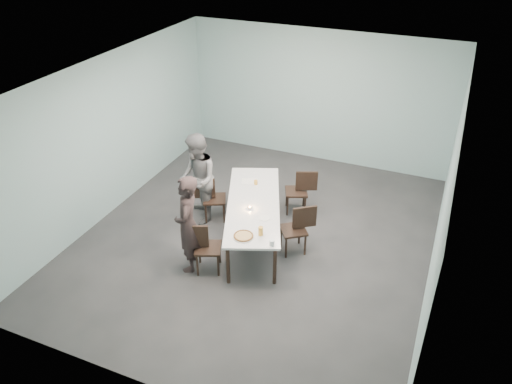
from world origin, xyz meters
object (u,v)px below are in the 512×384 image
at_px(chair_near_left, 203,245).
at_px(water_tumbler, 272,243).
at_px(pizza, 243,236).
at_px(diner_near, 188,224).
at_px(tealight, 250,208).
at_px(diner_far, 197,179).
at_px(side_plate, 265,218).
at_px(chair_near_right, 298,226).
at_px(beer_glass, 261,231).
at_px(chair_far_left, 210,196).
at_px(amber_tumbler, 256,182).
at_px(chair_far_right, 300,188).
at_px(table, 253,206).

height_order(chair_near_left, water_tumbler, chair_near_left).
bearing_deg(pizza, diner_near, -170.57).
bearing_deg(tealight, pizza, -73.67).
height_order(diner_far, tealight, diner_far).
height_order(pizza, side_plate, pizza).
xyz_separation_m(chair_near_right, water_tumbler, (-0.10, -0.99, 0.29)).
relative_size(chair_near_left, beer_glass, 5.80).
bearing_deg(diner_far, chair_far_left, 80.57).
xyz_separation_m(diner_far, pizza, (1.45, -1.17, -0.11)).
height_order(chair_near_right, tealight, chair_near_right).
xyz_separation_m(chair_far_left, amber_tumbler, (0.79, 0.34, 0.29)).
distance_m(chair_far_right, beer_glass, 2.06).
xyz_separation_m(chair_far_right, diner_far, (-1.68, -1.02, 0.37)).
bearing_deg(table, side_plate, -45.63).
bearing_deg(side_plate, chair_near_left, -135.80).
xyz_separation_m(chair_near_left, diner_near, (-0.25, -0.01, 0.35)).
xyz_separation_m(chair_far_left, tealight, (1.03, -0.48, 0.27)).
height_order(chair_near_left, chair_far_right, same).
bearing_deg(water_tumbler, beer_glass, 145.32).
relative_size(diner_far, side_plate, 9.71).
bearing_deg(chair_far_left, side_plate, -51.23).
distance_m(chair_near_right, beer_glass, 0.94).
distance_m(tealight, amber_tumbler, 0.86).
bearing_deg(amber_tumbler, table, -70.84).
distance_m(chair_near_left, chair_far_right, 2.49).
height_order(chair_near_left, beer_glass, beer_glass).
relative_size(side_plate, water_tumbler, 2.00).
xyz_separation_m(chair_near_left, amber_tumbler, (0.20, 1.75, 0.29)).
bearing_deg(side_plate, chair_far_left, 154.60).
relative_size(chair_near_left, diner_near, 0.51).
relative_size(table, side_plate, 15.27).
relative_size(chair_far_right, pizza, 2.56).
relative_size(table, chair_far_right, 3.16).
bearing_deg(beer_glass, water_tumbler, -34.68).
bearing_deg(chair_near_left, beer_glass, -4.09).
distance_m(diner_near, beer_glass, 1.18).
bearing_deg(side_plate, chair_far_right, 85.67).
distance_m(diner_far, beer_glass, 1.96).
distance_m(side_plate, beer_glass, 0.48).
bearing_deg(chair_near_right, chair_near_left, 5.48).
distance_m(chair_near_left, pizza, 0.73).
bearing_deg(chair_near_right, beer_glass, 30.10).
bearing_deg(side_plate, pizza, -100.13).
relative_size(chair_near_left, side_plate, 4.83).
bearing_deg(water_tumbler, amber_tumbler, 120.36).
bearing_deg(tealight, diner_near, -126.05).
bearing_deg(table, chair_near_right, -1.35).
height_order(diner_far, pizza, diner_far).
bearing_deg(chair_far_left, tealight, -50.93).
bearing_deg(chair_far_left, beer_glass, -62.57).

